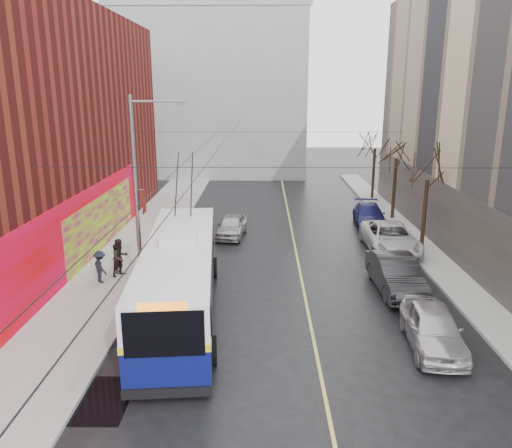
{
  "coord_description": "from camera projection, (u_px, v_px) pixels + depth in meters",
  "views": [
    {
      "loc": [
        -0.45,
        -12.42,
        9.21
      ],
      "look_at": [
        -0.78,
        11.02,
        2.86
      ],
      "focal_mm": 35.0,
      "sensor_mm": 36.0,
      "label": 1
    }
  ],
  "objects": [
    {
      "name": "tree_mid",
      "position": [
        397.0,
        147.0,
        35.09
      ],
      "size": [
        3.2,
        3.2,
        6.68
      ],
      "color": "black",
      "rests_on": "ground"
    },
    {
      "name": "parked_car_d",
      "position": [
        369.0,
        215.0,
        34.86
      ],
      "size": [
        2.4,
        5.08,
        1.43
      ],
      "primitive_type": "imported",
      "rotation": [
        0.0,
        0.0,
        -0.08
      ],
      "color": "#16164D",
      "rests_on": "ground"
    },
    {
      "name": "lane_line",
      "position": [
        298.0,
        260.0,
        27.88
      ],
      "size": [
        0.12,
        50.0,
        0.01
      ],
      "primitive_type": "cube",
      "color": "#BFB74C",
      "rests_on": "ground"
    },
    {
      "name": "following_car",
      "position": [
        232.0,
        226.0,
        32.18
      ],
      "size": [
        2.07,
        4.23,
        1.39
      ],
      "primitive_type": "imported",
      "rotation": [
        0.0,
        0.0,
        -0.11
      ],
      "color": "#9D9DA1",
      "rests_on": "ground"
    },
    {
      "name": "tree_near",
      "position": [
        429.0,
        166.0,
        28.41
      ],
      "size": [
        3.2,
        3.2,
        6.4
      ],
      "color": "black",
      "rests_on": "ground"
    },
    {
      "name": "sidewalk_right",
      "position": [
        445.0,
        272.0,
        25.83
      ],
      "size": [
        2.0,
        60.0,
        0.15
      ],
      "primitive_type": "cube",
      "color": "gray",
      "rests_on": "ground"
    },
    {
      "name": "parked_car_b",
      "position": [
        396.0,
        274.0,
        23.37
      ],
      "size": [
        1.91,
        5.12,
        1.67
      ],
      "primitive_type": "imported",
      "rotation": [
        0.0,
        0.0,
        0.03
      ],
      "color": "#262629",
      "rests_on": "ground"
    },
    {
      "name": "pedestrian_b",
      "position": [
        120.0,
        257.0,
        24.86
      ],
      "size": [
        1.14,
        1.17,
        1.91
      ],
      "primitive_type": "imported",
      "rotation": [
        0.0,
        0.0,
        0.92
      ],
      "color": "black",
      "rests_on": "sidewalk_left"
    },
    {
      "name": "tree_far",
      "position": [
        376.0,
        139.0,
        41.88
      ],
      "size": [
        3.2,
        3.2,
        6.57
      ],
      "color": "black",
      "rests_on": "ground"
    },
    {
      "name": "trolleybus",
      "position": [
        180.0,
        276.0,
        20.75
      ],
      "size": [
        3.86,
        12.95,
        6.06
      ],
      "rotation": [
        0.0,
        0.0,
        0.09
      ],
      "color": "#0A0F4E",
      "rests_on": "ground"
    },
    {
      "name": "pigeons_flying",
      "position": [
        232.0,
        130.0,
        22.52
      ],
      "size": [
        2.81,
        2.73,
        1.22
      ],
      "color": "slate"
    },
    {
      "name": "building_far",
      "position": [
        214.0,
        91.0,
        55.54
      ],
      "size": [
        20.5,
        12.1,
        18.0
      ],
      "color": "gray",
      "rests_on": "ground"
    },
    {
      "name": "pedestrian_a",
      "position": [
        117.0,
        258.0,
        25.31
      ],
      "size": [
        0.41,
        0.59,
        1.53
      ],
      "primitive_type": "imported",
      "rotation": [
        0.0,
        0.0,
        1.66
      ],
      "color": "black",
      "rests_on": "sidewalk_left"
    },
    {
      "name": "puddle",
      "position": [
        96.0,
        400.0,
        15.29
      ],
      "size": [
        2.12,
        2.57,
        0.01
      ],
      "primitive_type": "cube",
      "color": "black",
      "rests_on": "ground"
    },
    {
      "name": "parked_car_a",
      "position": [
        433.0,
        328.0,
        18.26
      ],
      "size": [
        2.16,
        4.66,
        1.54
      ],
      "primitive_type": "imported",
      "rotation": [
        0.0,
        0.0,
        -0.08
      ],
      "color": "#BCBBC1",
      "rests_on": "ground"
    },
    {
      "name": "pedestrian_c",
      "position": [
        100.0,
        267.0,
        23.99
      ],
      "size": [
        1.12,
        1.17,
        1.6
      ],
      "primitive_type": "imported",
      "rotation": [
        0.0,
        0.0,
        2.28
      ],
      "color": "black",
      "rests_on": "sidewalk_left"
    },
    {
      "name": "ground",
      "position": [
        278.0,
        419.0,
        14.39
      ],
      "size": [
        140.0,
        140.0,
        0.0
      ],
      "primitive_type": "plane",
      "color": "black",
      "rests_on": "ground"
    },
    {
      "name": "sidewalk_left",
      "position": [
        118.0,
        270.0,
        26.06
      ],
      "size": [
        4.0,
        60.0,
        0.15
      ],
      "primitive_type": "cube",
      "color": "gray",
      "rests_on": "ground"
    },
    {
      "name": "parked_car_c",
      "position": [
        390.0,
        238.0,
        29.13
      ],
      "size": [
        2.73,
        5.9,
        1.64
      ],
      "primitive_type": "imported",
      "rotation": [
        0.0,
        0.0,
        -0.0
      ],
      "color": "silver",
      "rests_on": "ground"
    },
    {
      "name": "catenary_wires",
      "position": [
        225.0,
        146.0,
        27.05
      ],
      "size": [
        18.0,
        60.0,
        0.22
      ],
      "color": "black"
    },
    {
      "name": "streetlight_pole",
      "position": [
        139.0,
        188.0,
        22.86
      ],
      "size": [
        2.65,
        0.6,
        9.0
      ],
      "color": "slate",
      "rests_on": "ground"
    }
  ]
}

